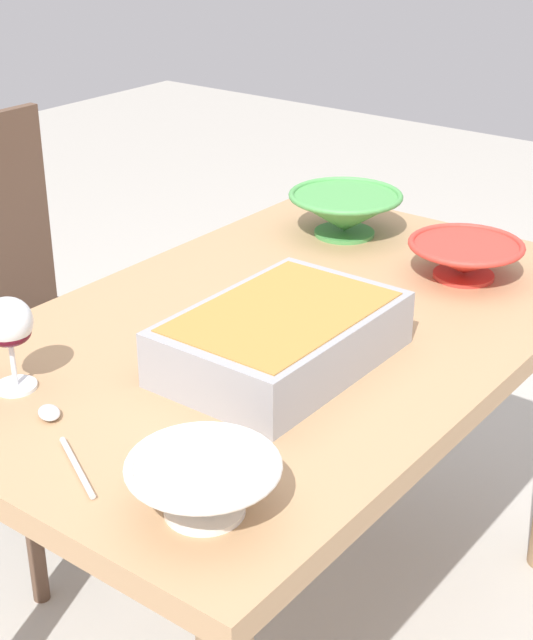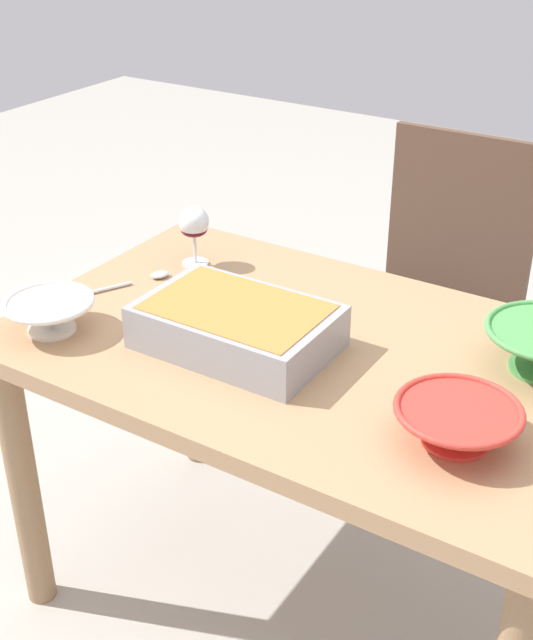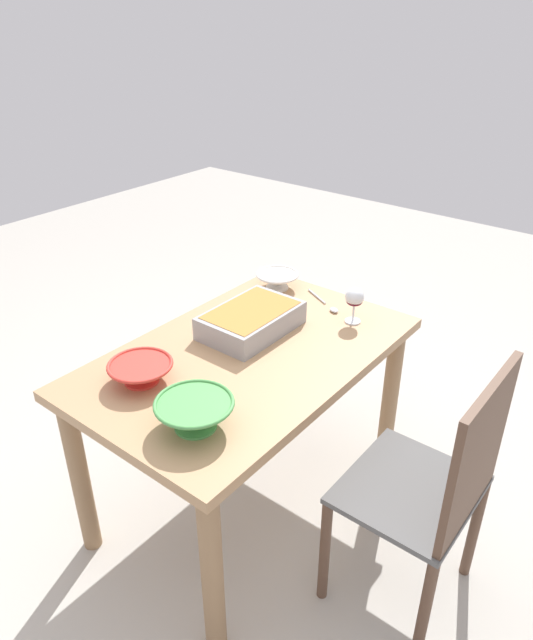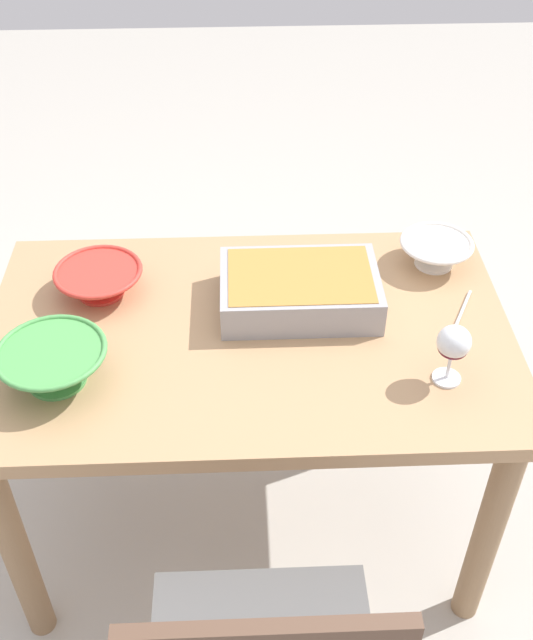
# 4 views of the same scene
# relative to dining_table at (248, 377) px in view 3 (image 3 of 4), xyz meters

# --- Properties ---
(ground_plane) EXTENTS (8.00, 8.00, 0.00)m
(ground_plane) POSITION_rel_dining_table_xyz_m (0.00, 0.00, -0.61)
(ground_plane) COLOR #B2ADA3
(dining_table) EXTENTS (1.24, 0.77, 0.72)m
(dining_table) POSITION_rel_dining_table_xyz_m (0.00, 0.00, 0.00)
(dining_table) COLOR tan
(dining_table) RESTS_ON ground_plane
(chair) EXTENTS (0.44, 0.39, 0.94)m
(chair) POSITION_rel_dining_table_xyz_m (0.01, -0.75, -0.09)
(chair) COLOR #595959
(chair) RESTS_ON ground_plane
(wine_glass) EXTENTS (0.07, 0.07, 0.15)m
(wine_glass) POSITION_rel_dining_table_xyz_m (0.43, -0.18, 0.21)
(wine_glass) COLOR white
(wine_glass) RESTS_ON dining_table
(casserole_dish) EXTENTS (0.38, 0.25, 0.09)m
(casserole_dish) POSITION_rel_dining_table_xyz_m (0.13, 0.09, 0.16)
(casserole_dish) COLOR #99999E
(casserole_dish) RESTS_ON dining_table
(mixing_bowl) EXTENTS (0.19, 0.19, 0.07)m
(mixing_bowl) POSITION_rel_dining_table_xyz_m (0.49, 0.24, 0.15)
(mixing_bowl) COLOR white
(mixing_bowl) RESTS_ON dining_table
(small_bowl) EXTENTS (0.24, 0.24, 0.09)m
(small_bowl) POSITION_rel_dining_table_xyz_m (-0.42, -0.15, 0.16)
(small_bowl) COLOR #4C994C
(small_bowl) RESTS_ON dining_table
(serving_bowl) EXTENTS (0.22, 0.22, 0.07)m
(serving_bowl) POSITION_rel_dining_table_xyz_m (-0.36, 0.15, 0.15)
(serving_bowl) COLOR red
(serving_bowl) RESTS_ON dining_table
(serving_spoon) EXTENTS (0.13, 0.22, 0.01)m
(serving_spoon) POSITION_rel_dining_table_xyz_m (0.48, -0.04, 0.12)
(serving_spoon) COLOR silver
(serving_spoon) RESTS_ON dining_table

